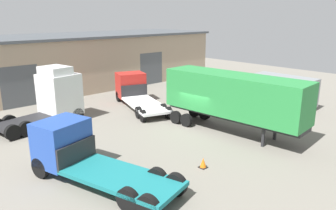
{
  "coord_description": "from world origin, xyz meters",
  "views": [
    {
      "loc": [
        -16.37,
        -14.79,
        7.77
      ],
      "look_at": [
        -1.37,
        1.68,
        1.6
      ],
      "focal_mm": 35.0,
      "sensor_mm": 36.0,
      "label": 1
    }
  ],
  "objects_px": {
    "delivery_van_grey": "(282,90)",
    "traffic_cone": "(203,163)",
    "flatbed_truck_blue": "(79,152)",
    "gravel_pile": "(209,86)",
    "tractor_unit_white": "(54,96)",
    "flatbed_truck_red": "(135,90)",
    "container_trailer_green": "(233,96)"
  },
  "relations": [
    {
      "from": "traffic_cone",
      "to": "gravel_pile",
      "type": "bearing_deg",
      "value": 39.84
    },
    {
      "from": "flatbed_truck_blue",
      "to": "delivery_van_grey",
      "type": "relative_size",
      "value": 1.47
    },
    {
      "from": "gravel_pile",
      "to": "flatbed_truck_red",
      "type": "bearing_deg",
      "value": 169.86
    },
    {
      "from": "tractor_unit_white",
      "to": "flatbed_truck_blue",
      "type": "bearing_deg",
      "value": -117.07
    },
    {
      "from": "flatbed_truck_blue",
      "to": "tractor_unit_white",
      "type": "bearing_deg",
      "value": -32.93
    },
    {
      "from": "container_trailer_green",
      "to": "flatbed_truck_red",
      "type": "xyz_separation_m",
      "value": [
        -0.43,
        10.32,
        -1.29
      ]
    },
    {
      "from": "tractor_unit_white",
      "to": "flatbed_truck_red",
      "type": "xyz_separation_m",
      "value": [
        7.36,
        0.08,
        -0.69
      ]
    },
    {
      "from": "container_trailer_green",
      "to": "flatbed_truck_blue",
      "type": "xyz_separation_m",
      "value": [
        -10.65,
        1.12,
        -1.25
      ]
    },
    {
      "from": "traffic_cone",
      "to": "tractor_unit_white",
      "type": "bearing_deg",
      "value": 100.83
    },
    {
      "from": "flatbed_truck_red",
      "to": "delivery_van_grey",
      "type": "bearing_deg",
      "value": -116.96
    },
    {
      "from": "container_trailer_green",
      "to": "flatbed_truck_red",
      "type": "distance_m",
      "value": 10.41
    },
    {
      "from": "delivery_van_grey",
      "to": "traffic_cone",
      "type": "height_order",
      "value": "delivery_van_grey"
    },
    {
      "from": "flatbed_truck_red",
      "to": "container_trailer_green",
      "type": "bearing_deg",
      "value": -159.34
    },
    {
      "from": "flatbed_truck_blue",
      "to": "gravel_pile",
      "type": "relative_size",
      "value": 2.43
    },
    {
      "from": "flatbed_truck_red",
      "to": "flatbed_truck_blue",
      "type": "bearing_deg",
      "value": 150.28
    },
    {
      "from": "flatbed_truck_red",
      "to": "delivery_van_grey",
      "type": "xyz_separation_m",
      "value": [
        9.09,
        -9.17,
        0.18
      ]
    },
    {
      "from": "flatbed_truck_blue",
      "to": "traffic_cone",
      "type": "bearing_deg",
      "value": -138.5
    },
    {
      "from": "delivery_van_grey",
      "to": "traffic_cone",
      "type": "xyz_separation_m",
      "value": [
        -14.06,
        -3.44,
        -1.2
      ]
    },
    {
      "from": "gravel_pile",
      "to": "traffic_cone",
      "type": "distance_m",
      "value": 17.35
    },
    {
      "from": "tractor_unit_white",
      "to": "traffic_cone",
      "type": "distance_m",
      "value": 12.87
    },
    {
      "from": "flatbed_truck_red",
      "to": "flatbed_truck_blue",
      "type": "distance_m",
      "value": 13.75
    },
    {
      "from": "tractor_unit_white",
      "to": "gravel_pile",
      "type": "height_order",
      "value": "tractor_unit_white"
    },
    {
      "from": "gravel_pile",
      "to": "flatbed_truck_blue",
      "type": "bearing_deg",
      "value": -157.47
    },
    {
      "from": "flatbed_truck_blue",
      "to": "gravel_pile",
      "type": "height_order",
      "value": "flatbed_truck_blue"
    },
    {
      "from": "tractor_unit_white",
      "to": "delivery_van_grey",
      "type": "bearing_deg",
      "value": -38.6
    },
    {
      "from": "delivery_van_grey",
      "to": "gravel_pile",
      "type": "height_order",
      "value": "delivery_van_grey"
    },
    {
      "from": "tractor_unit_white",
      "to": "traffic_cone",
      "type": "relative_size",
      "value": 11.64
    },
    {
      "from": "tractor_unit_white",
      "to": "container_trailer_green",
      "type": "bearing_deg",
      "value": -62.43
    },
    {
      "from": "tractor_unit_white",
      "to": "delivery_van_grey",
      "type": "relative_size",
      "value": 1.18
    },
    {
      "from": "flatbed_truck_blue",
      "to": "traffic_cone",
      "type": "relative_size",
      "value": 14.49
    },
    {
      "from": "tractor_unit_white",
      "to": "traffic_cone",
      "type": "height_order",
      "value": "tractor_unit_white"
    },
    {
      "from": "tractor_unit_white",
      "to": "gravel_pile",
      "type": "distance_m",
      "value": 15.83
    }
  ]
}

